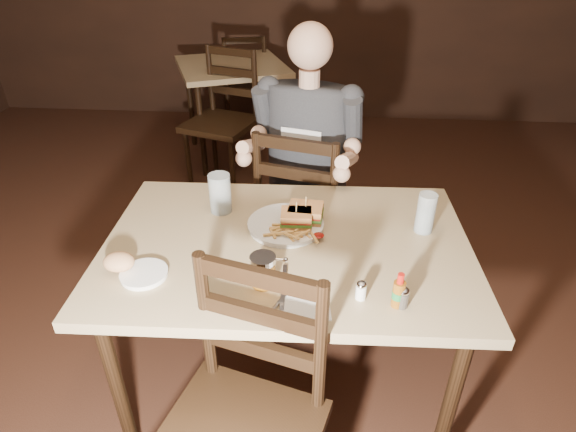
# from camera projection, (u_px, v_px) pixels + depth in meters

# --- Properties ---
(room_shell) EXTENTS (7.00, 7.00, 7.00)m
(room_shell) POSITION_uv_depth(u_px,v_px,m) (177.00, 69.00, 1.30)
(room_shell) COLOR black
(room_shell) RESTS_ON ground
(main_table) EXTENTS (1.32, 0.90, 0.77)m
(main_table) POSITION_uv_depth(u_px,v_px,m) (287.00, 259.00, 1.74)
(main_table) COLOR tan
(main_table) RESTS_ON ground
(bg_table) EXTENTS (1.04, 1.04, 0.77)m
(bg_table) POSITION_uv_depth(u_px,v_px,m) (232.00, 75.00, 3.82)
(bg_table) COLOR tan
(bg_table) RESTS_ON ground
(chair_far) EXTENTS (0.55, 0.58, 0.96)m
(chair_far) POSITION_uv_depth(u_px,v_px,m) (307.00, 211.00, 2.44)
(chair_far) COLOR black
(chair_far) RESTS_ON ground
(bg_chair_far) EXTENTS (0.51, 0.54, 0.90)m
(bg_chair_far) POSITION_uv_depth(u_px,v_px,m) (244.00, 84.00, 4.40)
(bg_chair_far) COLOR black
(bg_chair_far) RESTS_ON ground
(bg_chair_near) EXTENTS (0.59, 0.62, 0.98)m
(bg_chair_near) POSITION_uv_depth(u_px,v_px,m) (220.00, 123.00, 3.45)
(bg_chair_near) COLOR black
(bg_chair_near) RESTS_ON ground
(diner) EXTENTS (0.60, 0.53, 0.89)m
(diner) POSITION_uv_depth(u_px,v_px,m) (306.00, 128.00, 2.16)
(diner) COLOR #2E3033
(diner) RESTS_ON chair_far
(dinner_plate) EXTENTS (0.28, 0.28, 0.02)m
(dinner_plate) POSITION_uv_depth(u_px,v_px,m) (286.00, 226.00, 1.78)
(dinner_plate) COLOR white
(dinner_plate) RESTS_ON main_table
(sandwich_left) EXTENTS (0.11, 0.10, 0.10)m
(sandwich_left) POSITION_uv_depth(u_px,v_px,m) (296.00, 215.00, 1.74)
(sandwich_left) COLOR #C3854A
(sandwich_left) RESTS_ON dinner_plate
(sandwich_right) EXTENTS (0.13, 0.11, 0.10)m
(sandwich_right) POSITION_uv_depth(u_px,v_px,m) (306.00, 208.00, 1.77)
(sandwich_right) COLOR #C3854A
(sandwich_right) RESTS_ON dinner_plate
(fries_pile) EXTENTS (0.24, 0.17, 0.04)m
(fries_pile) POSITION_uv_depth(u_px,v_px,m) (294.00, 229.00, 1.71)
(fries_pile) COLOR #E2AD55
(fries_pile) RESTS_ON dinner_plate
(ketchup_dollop) EXTENTS (0.04, 0.04, 0.01)m
(ketchup_dollop) POSITION_uv_depth(u_px,v_px,m) (319.00, 235.00, 1.70)
(ketchup_dollop) COLOR maroon
(ketchup_dollop) RESTS_ON dinner_plate
(glass_left) EXTENTS (0.09, 0.09, 0.16)m
(glass_left) POSITION_uv_depth(u_px,v_px,m) (220.00, 193.00, 1.84)
(glass_left) COLOR silver
(glass_left) RESTS_ON main_table
(glass_right) EXTENTS (0.07, 0.07, 0.15)m
(glass_right) POSITION_uv_depth(u_px,v_px,m) (426.00, 213.00, 1.73)
(glass_right) COLOR silver
(glass_right) RESTS_ON main_table
(hot_sauce) EXTENTS (0.04, 0.04, 0.12)m
(hot_sauce) POSITION_uv_depth(u_px,v_px,m) (399.00, 290.00, 1.40)
(hot_sauce) COLOR brown
(hot_sauce) RESTS_ON main_table
(salt_shaker) EXTENTS (0.03, 0.03, 0.06)m
(salt_shaker) POSITION_uv_depth(u_px,v_px,m) (361.00, 291.00, 1.44)
(salt_shaker) COLOR white
(salt_shaker) RESTS_ON main_table
(pepper_shaker) EXTENTS (0.04, 0.04, 0.07)m
(pepper_shaker) POSITION_uv_depth(u_px,v_px,m) (403.00, 298.00, 1.41)
(pepper_shaker) COLOR #38332D
(pepper_shaker) RESTS_ON main_table
(syrup_dispenser) EXTENTS (0.08, 0.08, 0.11)m
(syrup_dispenser) POSITION_uv_depth(u_px,v_px,m) (263.00, 270.00, 1.48)
(syrup_dispenser) COLOR brown
(syrup_dispenser) RESTS_ON main_table
(napkin) EXTENTS (0.16, 0.15, 0.00)m
(napkin) POSITION_uv_depth(u_px,v_px,m) (305.00, 305.00, 1.43)
(napkin) COLOR white
(napkin) RESTS_ON main_table
(knife) EXTENTS (0.02, 0.22, 0.01)m
(knife) POSITION_uv_depth(u_px,v_px,m) (284.00, 287.00, 1.49)
(knife) COLOR silver
(knife) RESTS_ON napkin
(fork) EXTENTS (0.07, 0.13, 0.00)m
(fork) POSITION_uv_depth(u_px,v_px,m) (282.00, 299.00, 1.44)
(fork) COLOR silver
(fork) RESTS_ON napkin
(side_plate) EXTENTS (0.15, 0.15, 0.01)m
(side_plate) POSITION_uv_depth(u_px,v_px,m) (144.00, 275.00, 1.54)
(side_plate) COLOR white
(side_plate) RESTS_ON main_table
(bread_roll) EXTENTS (0.10, 0.09, 0.06)m
(bread_roll) POSITION_uv_depth(u_px,v_px,m) (119.00, 262.00, 1.54)
(bread_roll) COLOR tan
(bread_roll) RESTS_ON side_plate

